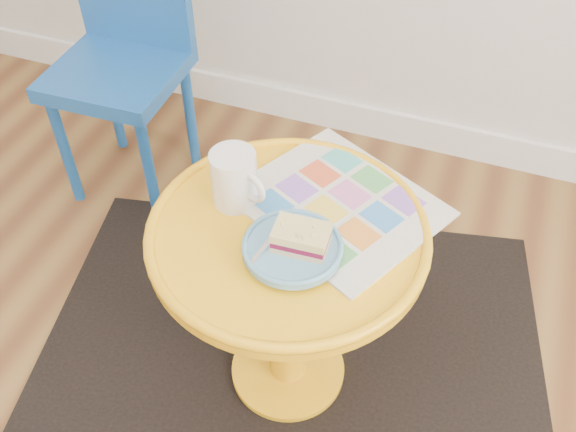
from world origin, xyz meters
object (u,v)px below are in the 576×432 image
(newspaper, at_px, (338,203))
(side_table, at_px, (288,278))
(chair, at_px, (124,47))
(plate, at_px, (293,248))
(mug, at_px, (235,177))

(newspaper, bearing_deg, side_table, -97.82)
(chair, height_order, plate, chair)
(newspaper, bearing_deg, chair, 176.25)
(side_table, relative_size, mug, 4.36)
(newspaper, xyz_separation_m, plate, (-0.04, -0.16, 0.02))
(side_table, relative_size, newspaper, 1.49)
(newspaper, relative_size, mug, 2.92)
(side_table, height_order, chair, chair)
(side_table, height_order, newspaper, newspaper)
(chair, distance_m, plate, 0.99)
(side_table, relative_size, chair, 0.69)
(chair, relative_size, plate, 4.26)
(mug, bearing_deg, newspaper, 39.17)
(chair, xyz_separation_m, plate, (0.76, -0.64, 0.09))
(newspaper, distance_m, plate, 0.17)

